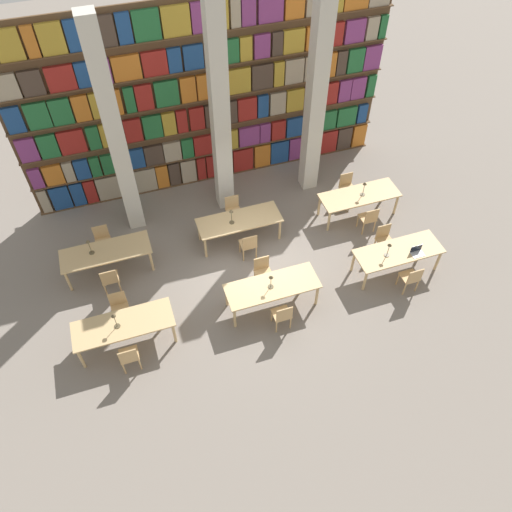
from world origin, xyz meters
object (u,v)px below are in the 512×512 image
Objects in this scene: chair_8 at (249,244)px; pillar_left at (115,136)px; desk_lamp_3 at (89,244)px; chair_10 at (369,218)px; laptop at (417,252)px; reading_table_5 at (359,197)px; desk_lamp_1 at (271,279)px; desk_lamp_5 at (364,186)px; reading_table_4 at (239,222)px; pillar_center at (220,116)px; chair_1 at (120,307)px; pillar_right at (316,98)px; reading_table_0 at (123,326)px; chair_5 at (384,239)px; reading_table_2 at (398,253)px; reading_table_1 at (272,288)px; desk_lamp_4 at (231,214)px; chair_4 at (411,278)px; chair_11 at (347,187)px; desk_lamp_0 at (114,318)px; reading_table_3 at (106,253)px; chair_0 at (129,356)px; chair_3 at (263,271)px; chair_2 at (282,315)px; chair_9 at (233,210)px.

pillar_left is at bearing 139.38° from chair_8.
chair_10 is (7.45, -0.88, -0.59)m from desk_lamp_3.
reading_table_5 is (-0.37, 2.48, -0.12)m from laptop.
desk_lamp_5 reaches higher than desk_lamp_1.
reading_table_4 is at bearing 177.94° from reading_table_5.
pillar_center is 6.72× the size of chair_1.
reading_table_0 is at bearing -147.58° from pillar_right.
chair_5 is at bearing -25.27° from reading_table_4.
reading_table_2 is at bearing 0.81° from desk_lamp_1.
reading_table_1 is 2.42m from desk_lamp_4.
reading_table_4 is at bearing 33.95° from reading_table_0.
pillar_left is 6.72× the size of chair_10.
chair_4 is 0.68m from laptop.
chair_11 is (3.49, -1.01, -2.51)m from pillar_center.
desk_lamp_0 reaches higher than desk_lamp_5.
chair_1 is at bearing -0.20° from chair_5.
reading_table_2 is at bearing 149.45° from laptop.
desk_lamp_3 reaches higher than reading_table_1.
laptop is 3.23m from chair_11.
pillar_right is 2.62× the size of reading_table_2.
reading_table_4 is (-0.04, 2.43, -0.36)m from desk_lamp_1.
reading_table_0 and reading_table_3 have the same top height.
pillar_left is 12.60× the size of desk_lamp_3.
reading_table_2 is at bearing -78.13° from pillar_right.
desk_lamp_5 reaches higher than chair_5.
chair_4 is at bearing -88.99° from reading_table_2.
chair_11 is (7.05, 3.64, 0.00)m from chair_0.
chair_3 is at bearing 20.59° from chair_0.
chair_0 is 1.41m from chair_1.
chair_2 is at bearing 90.00° from chair_3.
pillar_right is 3.58m from chair_10.
desk_lamp_4 is (3.28, 2.31, 0.40)m from reading_table_0.
chair_1 is at bearing 158.02° from chair_2.
chair_5 is 4.25m from chair_9.
chair_10 is (-0.40, 1.78, -0.31)m from laptop.
chair_2 reaches higher than reading_table_4.
desk_lamp_0 reaches higher than reading_table_1.
desk_lamp_1 is 4.39m from reading_table_3.
chair_8 is (3.96, -0.76, -0.59)m from desk_lamp_3.
pillar_left reaches higher than desk_lamp_0.
reading_table_1 is at bearing -31.55° from desk_lamp_3.
pillar_left is 12.72× the size of desk_lamp_0.
desk_lamp_3 is at bearing 161.95° from reading_table_2.
chair_10 is at bearing 156.23° from chair_9.
reading_table_0 is 1.00× the size of reading_table_4.
chair_3 and chair_10 have the same top height.
pillar_left reaches higher than reading_table_4.
laptop is (1.22, -4.20, -2.20)m from pillar_right.
reading_table_3 is at bearing 10.98° from chair_9.
pillar_left reaches higher than desk_lamp_4.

